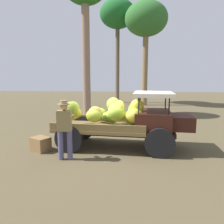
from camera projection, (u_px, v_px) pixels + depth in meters
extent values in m
plane|color=brown|center=(122.00, 145.00, 7.54)|extent=(60.00, 60.00, 0.00)
cube|color=#371810|center=(115.00, 133.00, 7.30)|extent=(4.02, 0.71, 0.16)
cylinder|color=black|center=(157.00, 130.00, 7.85)|extent=(0.90, 0.20, 0.90)
cylinder|color=black|center=(160.00, 143.00, 6.29)|extent=(0.90, 0.20, 0.90)
cylinder|color=black|center=(83.00, 127.00, 8.30)|extent=(0.90, 0.20, 0.90)
cylinder|color=black|center=(69.00, 139.00, 6.74)|extent=(0.90, 0.20, 0.90)
cube|color=brown|center=(102.00, 127.00, 7.34)|extent=(3.11, 1.92, 0.10)
cube|color=brown|center=(106.00, 118.00, 8.09)|extent=(3.00, 0.29, 0.22)
cube|color=brown|center=(96.00, 128.00, 6.53)|extent=(3.00, 0.29, 0.22)
cube|color=#371810|center=(153.00, 119.00, 7.02)|extent=(1.20, 1.59, 0.55)
cube|color=#371810|center=(181.00, 122.00, 6.88)|extent=(0.77, 1.11, 0.44)
cylinder|color=black|center=(166.00, 101.00, 7.49)|extent=(0.04, 0.04, 0.55)
cylinder|color=black|center=(169.00, 105.00, 6.23)|extent=(0.04, 0.04, 0.55)
cylinder|color=black|center=(140.00, 100.00, 7.63)|extent=(0.04, 0.04, 0.55)
cylinder|color=black|center=(139.00, 105.00, 6.37)|extent=(0.04, 0.04, 0.55)
cube|color=beige|center=(153.00, 94.00, 6.89)|extent=(1.32, 1.60, 0.12)
ellipsoid|color=#B8C549|center=(135.00, 116.00, 6.90)|extent=(0.60, 0.58, 0.53)
ellipsoid|color=#B0C637|center=(94.00, 116.00, 7.16)|extent=(0.59, 0.60, 0.53)
ellipsoid|color=#92B32F|center=(117.00, 114.00, 7.01)|extent=(0.79, 0.75, 0.55)
ellipsoid|color=#D3CE3D|center=(134.00, 115.00, 6.67)|extent=(0.63, 0.68, 0.57)
ellipsoid|color=#B9C738|center=(100.00, 114.00, 7.80)|extent=(0.61, 0.57, 0.42)
ellipsoid|color=gold|center=(95.00, 114.00, 7.22)|extent=(0.52, 0.51, 0.57)
ellipsoid|color=#88C03E|center=(135.00, 110.00, 7.47)|extent=(0.72, 0.69, 0.55)
ellipsoid|color=#8AB73D|center=(111.00, 117.00, 7.47)|extent=(0.68, 0.58, 0.53)
ellipsoid|color=gold|center=(75.00, 113.00, 7.43)|extent=(0.62, 0.66, 0.54)
ellipsoid|color=#B0C23E|center=(133.00, 120.00, 7.36)|extent=(0.65, 0.56, 0.42)
ellipsoid|color=yellow|center=(118.00, 108.00, 7.14)|extent=(0.71, 0.70, 0.61)
ellipsoid|color=#B6C63C|center=(73.00, 108.00, 7.42)|extent=(0.54, 0.68, 0.63)
ellipsoid|color=#A8CA3E|center=(114.00, 104.00, 7.62)|extent=(0.57, 0.56, 0.58)
ellipsoid|color=gold|center=(115.00, 110.00, 7.22)|extent=(0.61, 0.68, 0.60)
ellipsoid|color=gold|center=(137.00, 106.00, 6.92)|extent=(0.60, 0.60, 0.50)
ellipsoid|color=#94AE30|center=(72.00, 109.00, 7.17)|extent=(0.66, 0.68, 0.60)
cylinder|color=#525078|center=(61.00, 145.00, 6.18)|extent=(0.15, 0.15, 0.85)
cylinder|color=#525078|center=(70.00, 145.00, 6.18)|extent=(0.15, 0.15, 0.85)
cube|color=olive|center=(64.00, 121.00, 6.07)|extent=(0.43, 0.29, 0.59)
cylinder|color=olive|center=(61.00, 117.00, 6.15)|extent=(0.36, 0.35, 0.10)
cylinder|color=olive|center=(68.00, 117.00, 6.16)|extent=(0.29, 0.39, 0.10)
sphere|color=tan|center=(64.00, 107.00, 6.00)|extent=(0.22, 0.22, 0.22)
cylinder|color=#917C53|center=(64.00, 104.00, 5.99)|extent=(0.34, 0.34, 0.02)
cylinder|color=#917C53|center=(64.00, 102.00, 5.98)|extent=(0.20, 0.20, 0.10)
cube|color=olive|center=(41.00, 144.00, 6.97)|extent=(0.71, 0.67, 0.44)
cylinder|color=#876C5A|center=(86.00, 58.00, 13.26)|extent=(0.48, 0.48, 7.18)
cylinder|color=brown|center=(117.00, 63.00, 20.05)|extent=(0.38, 0.38, 7.42)
ellipsoid|color=#1D5F27|center=(118.00, 14.00, 19.37)|extent=(3.23, 3.23, 2.59)
cylinder|color=olive|center=(145.00, 67.00, 18.25)|extent=(0.46, 0.46, 6.44)
ellipsoid|color=#2E672B|center=(146.00, 19.00, 17.64)|extent=(3.52, 3.52, 2.82)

